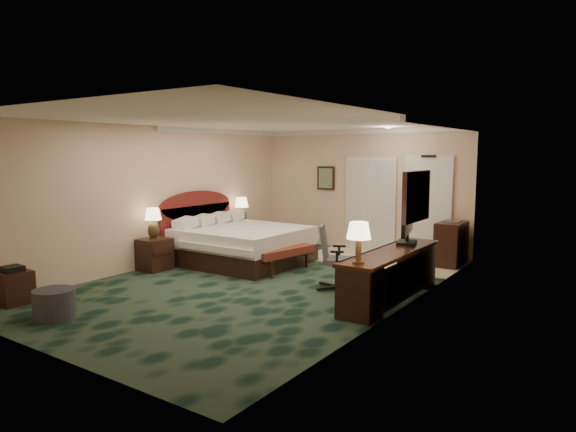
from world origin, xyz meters
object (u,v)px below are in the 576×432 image
Objects in this scene: lamp_far at (242,210)px; minibar at (451,244)px; bed_bench at (282,260)px; tv at (407,220)px; side_table at (13,288)px; ottoman at (54,304)px; nightstand_near at (155,254)px; nightstand_far at (242,236)px; lamp_near at (153,224)px; desk at (391,275)px; desk_chair at (338,258)px; bed at (243,245)px.

minibar is at bearing 12.23° from lamp_far.
bed_bench is 1.33× the size of tv.
lamp_far is 0.69× the size of minibar.
lamp_far is 1.24× the size of side_table.
ottoman is 0.54× the size of tv.
lamp_far reaches higher than nightstand_near.
minibar reaches higher than nightstand_far.
nightstand_far is 1.24× the size of side_table.
ottoman is (1.05, -2.63, -0.69)m from lamp_near.
nightstand_near is 4.49m from desk.
nightstand_near is 0.69× the size of minibar.
desk is (4.44, -1.89, -0.52)m from lamp_far.
nightstand_near is at bearing -177.74° from tv.
lamp_near is 2.48m from bed_bench.
desk_chair is (3.51, -1.83, -0.37)m from lamp_far.
lamp_far is 0.23× the size of desk.
minibar is (4.47, 0.97, 0.13)m from nightstand_far.
bed is 0.87× the size of desk.
side_table is 0.56× the size of minibar.
desk is (4.45, 3.31, 0.13)m from side_table.
bed is at bearing 139.84° from desk_chair.
nightstand_far is 5.20m from side_table.
side_table reaches higher than ottoman.
bed_bench is 1.27× the size of desk_chair.
minibar reaches higher than bed.
desk_chair is (1.47, -0.53, 0.30)m from bed_bench.
tv reaches higher than minibar.
lamp_near is at bearing -89.28° from lamp_far.
desk_chair is at bearing -27.55° from lamp_far.
nightstand_near is at bearing 166.86° from desk_chair.
lamp_far is at bearing 101.73° from ottoman.
lamp_far reaches higher than desk.
nightstand_near is 2.39m from bed_bench.
lamp_near is (0.03, -2.60, 0.59)m from nightstand_far.
lamp_near is 4.60m from tv.
ottoman is 5.28m from tv.
bed_bench is at bearing 76.33° from ottoman.
bed is 3.78× the size of lamp_far.
ottoman is at bearing -78.27° from lamp_far.
ottoman is (1.09, -5.23, -0.10)m from nightstand_far.
bed is 1.81m from lamp_near.
desk is (4.41, 0.71, -0.51)m from lamp_near.
nightstand_near is at bearing -124.13° from bed.
ottoman is 0.52× the size of desk_chair.
lamp_far is at bearing 89.98° from nightstand_near.
desk is (4.44, -1.89, 0.08)m from nightstand_far.
lamp_far is 5.24m from side_table.
desk_chair is at bearing 12.40° from lamp_near.
lamp_far is at bearing 127.66° from desk_chair.
nightstand_far is at bearing 130.44° from bed.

